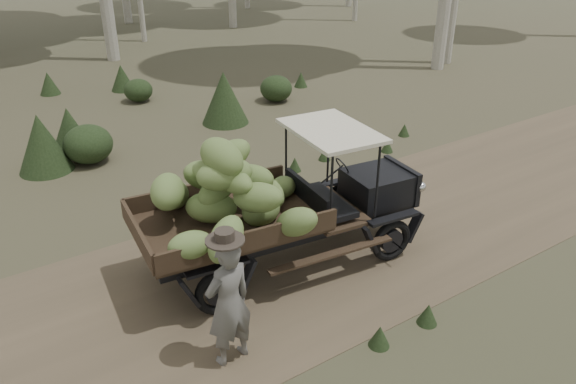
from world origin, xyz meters
The scene contains 4 objects.
ground centered at (0.00, 0.00, 0.00)m, with size 120.00×120.00×0.00m, color #473D2B.
dirt_track centered at (0.00, 0.00, 0.00)m, with size 70.00×4.00×0.01m, color brown.
banana_truck centered at (0.09, 0.11, 1.28)m, with size 4.59×2.48×2.31m.
farmer centered at (-1.16, -1.32, 0.85)m, with size 0.64×0.49×1.79m.
Camera 1 is at (-3.47, -5.97, 4.86)m, focal length 35.00 mm.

